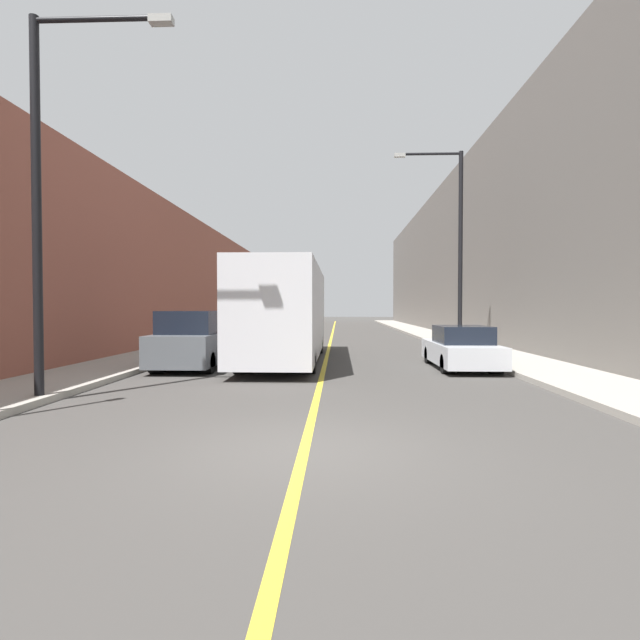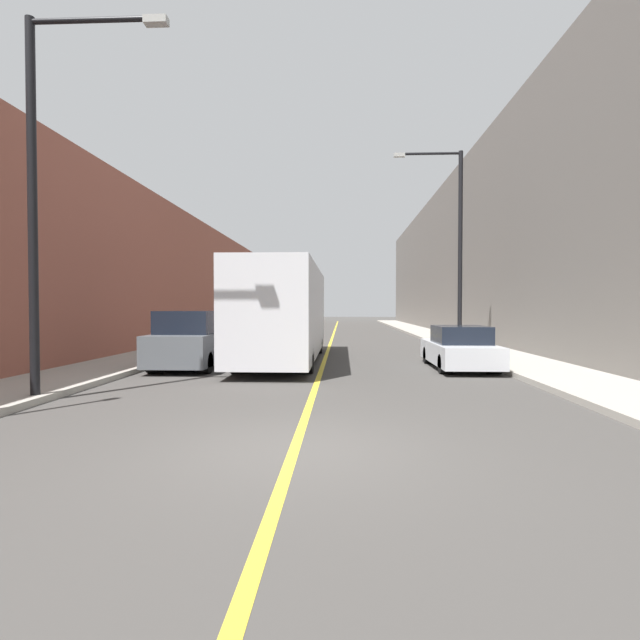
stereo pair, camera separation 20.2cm
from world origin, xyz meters
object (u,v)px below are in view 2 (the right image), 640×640
car_right_near (459,349)px  street_lamp_right (455,237)px  street_lamp_left (45,180)px  parked_suv_left (192,342)px  bus (285,312)px

car_right_near → street_lamp_right: street_lamp_right is taller
street_lamp_left → street_lamp_right: bearing=47.0°
car_right_near → street_lamp_right: (1.13, 5.97, 4.61)m
parked_suv_left → street_lamp_left: size_ratio=0.55×
bus → car_right_near: size_ratio=2.38×
bus → parked_suv_left: bus is taller
parked_suv_left → car_right_near: (9.09, 0.28, -0.24)m
bus → parked_suv_left: bearing=-142.4°
parked_suv_left → street_lamp_left: 7.43m
car_right_near → street_lamp_left: size_ratio=0.57×
street_lamp_left → bus: bearing=63.1°
car_right_near → street_lamp_left: 12.94m
street_lamp_left → street_lamp_right: street_lamp_right is taller
parked_suv_left → street_lamp_right: bearing=31.5°
car_right_near → street_lamp_left: street_lamp_left is taller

